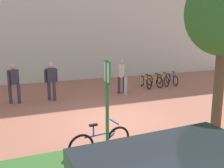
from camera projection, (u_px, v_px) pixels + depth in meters
ground_plane at (111, 121)px, 8.74m from camera, size 60.00×60.00×0.00m
building_facade at (57, 0)px, 15.62m from camera, size 28.00×1.20×10.00m
planter_strip at (117, 154)px, 6.19m from camera, size 7.00×1.10×0.16m
parking_sign_post at (107, 96)px, 5.79m from camera, size 0.08×0.36×2.40m
bike_at_sign at (100, 142)px, 6.20m from camera, size 1.68×0.42×0.86m
bike_rack_cluster at (159, 80)px, 14.50m from camera, size 2.65×1.78×0.83m
bollard_steel at (126, 86)px, 12.38m from camera, size 0.16×0.16×0.90m
person_suited_dark at (14, 81)px, 10.73m from camera, size 0.49×0.44×1.72m
person_shirt_white at (122, 74)px, 12.63m from camera, size 0.43×0.52×1.72m
person_suited_navy at (51, 79)px, 11.24m from camera, size 0.60×0.30×1.72m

